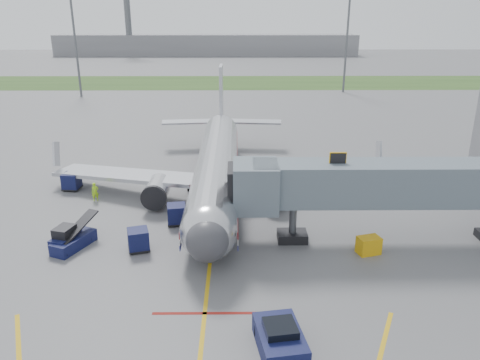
{
  "coord_description": "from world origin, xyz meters",
  "views": [
    {
      "loc": [
        1.83,
        -26.51,
        16.13
      ],
      "look_at": [
        2.12,
        9.61,
        3.2
      ],
      "focal_mm": 35.0,
      "sensor_mm": 36.0,
      "label": 1
    }
  ],
  "objects_px": {
    "airliner": "(217,165)",
    "belt_loader": "(74,241)",
    "pushback_tug": "(280,339)",
    "baggage_tug": "(65,239)",
    "ramp_worker": "(95,192)"
  },
  "relations": [
    {
      "from": "airliner",
      "to": "belt_loader",
      "type": "height_order",
      "value": "airliner"
    },
    {
      "from": "pushback_tug",
      "to": "baggage_tug",
      "type": "bearing_deg",
      "value": 142.85
    },
    {
      "from": "ramp_worker",
      "to": "airliner",
      "type": "bearing_deg",
      "value": -8.89
    },
    {
      "from": "airliner",
      "to": "belt_loader",
      "type": "distance_m",
      "value": 15.16
    },
    {
      "from": "airliner",
      "to": "ramp_worker",
      "type": "distance_m",
      "value": 11.34
    },
    {
      "from": "airliner",
      "to": "baggage_tug",
      "type": "height_order",
      "value": "airliner"
    },
    {
      "from": "belt_loader",
      "to": "airliner",
      "type": "bearing_deg",
      "value": 48.3
    },
    {
      "from": "airliner",
      "to": "baggage_tug",
      "type": "distance_m",
      "value": 15.56
    },
    {
      "from": "pushback_tug",
      "to": "belt_loader",
      "type": "xyz_separation_m",
      "value": [
        -13.98,
        11.09,
        -0.11
      ]
    },
    {
      "from": "belt_loader",
      "to": "ramp_worker",
      "type": "relative_size",
      "value": 2.52
    },
    {
      "from": "baggage_tug",
      "to": "ramp_worker",
      "type": "xyz_separation_m",
      "value": [
        -0.4,
        9.07,
        0.12
      ]
    },
    {
      "from": "airliner",
      "to": "baggage_tug",
      "type": "xyz_separation_m",
      "value": [
        -10.58,
        -11.25,
        -1.91
      ]
    },
    {
      "from": "airliner",
      "to": "belt_loader",
      "type": "bearing_deg",
      "value": -131.7
    },
    {
      "from": "pushback_tug",
      "to": "ramp_worker",
      "type": "relative_size",
      "value": 2.25
    },
    {
      "from": "belt_loader",
      "to": "pushback_tug",
      "type": "bearing_deg",
      "value": -38.41
    }
  ]
}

